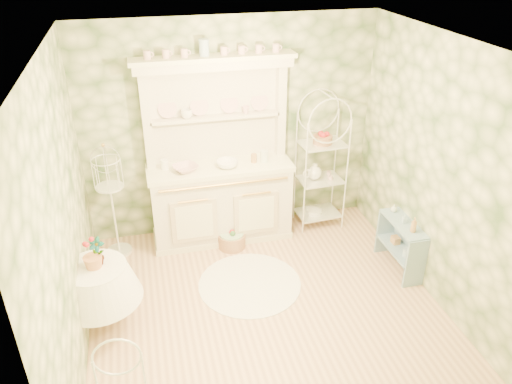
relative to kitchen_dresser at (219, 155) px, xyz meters
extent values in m
plane|color=#DAB189|center=(0.20, -1.52, -1.15)|extent=(3.60, 3.60, 0.00)
plane|color=white|center=(0.20, -1.52, 1.56)|extent=(3.60, 3.60, 0.00)
plane|color=beige|center=(-1.60, -1.52, 0.21)|extent=(3.60, 3.60, 0.00)
plane|color=beige|center=(2.00, -1.52, 0.21)|extent=(3.60, 3.60, 0.00)
plane|color=beige|center=(0.20, 0.28, 0.21)|extent=(3.60, 3.60, 0.00)
plane|color=beige|center=(0.20, -3.32, 0.21)|extent=(3.60, 3.60, 0.00)
cube|color=silver|center=(0.00, 0.00, 0.00)|extent=(1.87, 0.61, 2.29)
cube|color=white|center=(1.31, 0.01, -0.22)|extent=(0.60, 0.45, 1.86)
cube|color=#7D9FB8|center=(1.88, -1.17, -0.87)|extent=(0.28, 0.66, 0.56)
cylinder|color=white|center=(-1.45, -1.32, -0.80)|extent=(0.81, 0.81, 0.70)
cube|color=white|center=(-1.30, -0.06, -0.38)|extent=(0.38, 0.38, 1.54)
cylinder|color=#AE7D5A|center=(0.07, -0.28, -1.04)|extent=(0.39, 0.39, 0.21)
cylinder|color=white|center=(0.12, -1.06, -1.14)|extent=(1.26, 1.26, 0.01)
imported|color=white|center=(-0.42, -0.06, -0.13)|extent=(0.37, 0.37, 0.07)
imported|color=white|center=(0.08, -0.07, -0.13)|extent=(0.29, 0.29, 0.08)
imported|color=white|center=(-0.34, 0.16, 0.47)|extent=(0.14, 0.14, 0.11)
imported|color=white|center=(0.36, 0.16, 0.47)|extent=(0.11, 0.11, 0.09)
imported|color=#3F7238|center=(-1.40, -1.29, -0.30)|extent=(0.18, 0.15, 0.29)
imported|color=#AD7E49|center=(1.88, -1.35, -0.46)|extent=(0.09, 0.09, 0.18)
imported|color=#9BBACE|center=(1.88, -1.16, -0.49)|extent=(0.05, 0.05, 0.10)
imported|color=silver|center=(1.88, -0.91, -0.50)|extent=(0.08, 0.08, 0.10)
camera|label=1|loc=(-0.88, -5.39, 2.43)|focal=35.00mm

